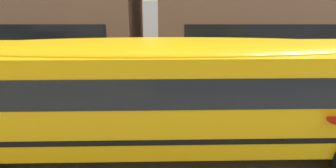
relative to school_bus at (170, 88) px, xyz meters
name	(u,v)px	position (x,y,z in m)	size (l,w,h in m)	color
ground_plane	(56,127)	(-3.71, 1.46, -1.84)	(400.00, 400.00, 0.00)	#54514F
sidewalk_far	(104,70)	(-3.71, 8.75, -1.83)	(120.00, 3.00, 0.01)	gray
lane_centreline	(56,127)	(-3.71, 1.46, -1.83)	(110.00, 0.16, 0.01)	silver
school_bus	(170,88)	(0.00, 0.00, 0.00)	(13.88, 3.30, 3.09)	yellow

